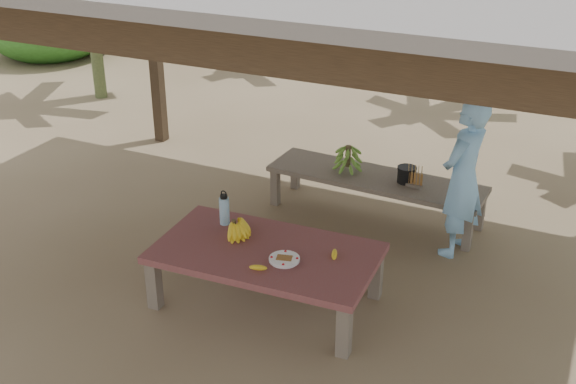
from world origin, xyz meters
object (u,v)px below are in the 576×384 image
at_px(bench, 375,182).
at_px(ripe_banana_bunch, 234,227).
at_px(work_table, 266,257).
at_px(cooking_pot, 407,175).
at_px(water_flask, 224,210).
at_px(woman, 463,178).
at_px(plate, 284,260).

relative_size(bench, ripe_banana_bunch, 8.17).
bearing_deg(work_table, cooking_pot, 68.80).
bearing_deg(water_flask, cooking_pot, 54.23).
height_order(work_table, cooking_pot, cooking_pot).
height_order(work_table, ripe_banana_bunch, ripe_banana_bunch).
relative_size(work_table, ripe_banana_bunch, 6.76).
bearing_deg(work_table, ripe_banana_bunch, 161.27).
bearing_deg(bench, work_table, -96.73).
relative_size(water_flask, woman, 0.21).
bearing_deg(work_table, water_flask, 151.70).
bearing_deg(ripe_banana_bunch, water_flask, 139.25).
relative_size(ripe_banana_bunch, woman, 0.18).
bearing_deg(ripe_banana_bunch, bench, 69.34).
bearing_deg(cooking_pot, water_flask, -125.77).
distance_m(work_table, cooking_pot, 1.96).
bearing_deg(cooking_pot, plate, -102.00).
height_order(ripe_banana_bunch, water_flask, water_flask).
height_order(work_table, woman, woman).
relative_size(water_flask, cooking_pot, 1.76).
relative_size(bench, plate, 9.02).
xyz_separation_m(work_table, bench, (0.31, 1.85, -0.04)).
distance_m(ripe_banana_bunch, plate, 0.60).
height_order(work_table, water_flask, water_flask).
bearing_deg(work_table, woman, 47.98).
distance_m(bench, plate, 1.95).
xyz_separation_m(bench, cooking_pot, (0.32, 0.00, 0.13)).
height_order(cooking_pot, woman, woman).
bearing_deg(plate, bench, 87.09).
relative_size(ripe_banana_bunch, water_flask, 0.85).
bearing_deg(ripe_banana_bunch, plate, -19.58).
distance_m(bench, cooking_pot, 0.34).
bearing_deg(work_table, plate, -27.24).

